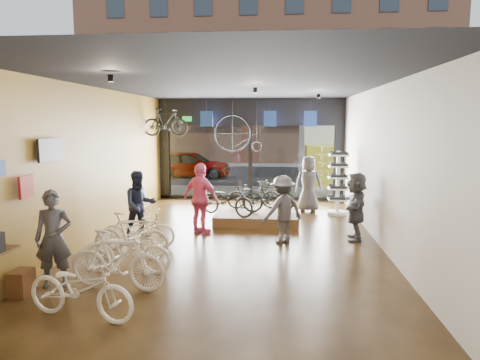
# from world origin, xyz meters

# --- Properties ---
(ground_plane) EXTENTS (7.00, 12.00, 0.04)m
(ground_plane) POSITION_xyz_m (0.00, 0.00, -0.02)
(ground_plane) COLOR black
(ground_plane) RESTS_ON ground
(ceiling) EXTENTS (7.00, 12.00, 0.04)m
(ceiling) POSITION_xyz_m (0.00, 0.00, 3.82)
(ceiling) COLOR black
(ceiling) RESTS_ON ground
(wall_left) EXTENTS (0.04, 12.00, 3.80)m
(wall_left) POSITION_xyz_m (-3.52, 0.00, 1.90)
(wall_left) COLOR olive
(wall_left) RESTS_ON ground
(wall_right) EXTENTS (0.04, 12.00, 3.80)m
(wall_right) POSITION_xyz_m (3.52, 0.00, 1.90)
(wall_right) COLOR beige
(wall_right) RESTS_ON ground
(wall_back) EXTENTS (7.00, 0.04, 3.80)m
(wall_back) POSITION_xyz_m (0.00, -6.02, 1.90)
(wall_back) COLOR beige
(wall_back) RESTS_ON ground
(storefront) EXTENTS (7.00, 0.26, 3.80)m
(storefront) POSITION_xyz_m (0.00, 6.00, 1.90)
(storefront) COLOR black
(storefront) RESTS_ON ground
(exit_sign) EXTENTS (0.35, 0.06, 0.18)m
(exit_sign) POSITION_xyz_m (-2.40, 5.88, 3.05)
(exit_sign) COLOR #198C26
(exit_sign) RESTS_ON storefront
(street_road) EXTENTS (30.00, 18.00, 0.02)m
(street_road) POSITION_xyz_m (0.00, 15.00, -0.01)
(street_road) COLOR black
(street_road) RESTS_ON ground
(sidewalk_near) EXTENTS (30.00, 2.40, 0.12)m
(sidewalk_near) POSITION_xyz_m (0.00, 7.20, 0.06)
(sidewalk_near) COLOR slate
(sidewalk_near) RESTS_ON ground
(sidewalk_far) EXTENTS (30.00, 2.00, 0.12)m
(sidewalk_far) POSITION_xyz_m (0.00, 19.00, 0.06)
(sidewalk_far) COLOR slate
(sidewalk_far) RESTS_ON ground
(opposite_building) EXTENTS (26.00, 5.00, 14.00)m
(opposite_building) POSITION_xyz_m (0.00, 21.50, 7.00)
(opposite_building) COLOR brown
(opposite_building) RESTS_ON ground
(street_car) EXTENTS (4.19, 1.69, 1.43)m
(street_car) POSITION_xyz_m (-3.56, 12.00, 0.71)
(street_car) COLOR gray
(street_car) RESTS_ON street_road
(box_truck) EXTENTS (2.34, 7.01, 2.76)m
(box_truck) POSITION_xyz_m (3.40, 11.00, 1.38)
(box_truck) COLOR silver
(box_truck) RESTS_ON street_road
(floor_bike_0) EXTENTS (1.90, 1.00, 0.95)m
(floor_bike_0) POSITION_xyz_m (-1.86, -4.35, 0.47)
(floor_bike_0) COLOR beige
(floor_bike_0) RESTS_ON ground_plane
(floor_bike_1) EXTENTS (1.84, 0.73, 1.08)m
(floor_bike_1) POSITION_xyz_m (-1.73, -3.22, 0.54)
(floor_bike_1) COLOR beige
(floor_bike_1) RESTS_ON ground_plane
(floor_bike_2) EXTENTS (1.77, 0.69, 0.91)m
(floor_bike_2) POSITION_xyz_m (-1.85, -2.36, 0.46)
(floor_bike_2) COLOR beige
(floor_bike_2) RESTS_ON ground_plane
(floor_bike_3) EXTENTS (1.69, 0.51, 1.01)m
(floor_bike_3) POSITION_xyz_m (-2.10, -1.46, 0.50)
(floor_bike_3) COLOR beige
(floor_bike_3) RESTS_ON ground_plane
(floor_bike_4) EXTENTS (1.77, 0.84, 0.89)m
(floor_bike_4) POSITION_xyz_m (-2.18, -0.75, 0.45)
(floor_bike_4) COLOR beige
(floor_bike_4) RESTS_ON ground_plane
(display_platform) EXTENTS (2.40, 1.80, 0.30)m
(display_platform) POSITION_xyz_m (0.45, 2.13, 0.15)
(display_platform) COLOR #492D19
(display_platform) RESTS_ON ground_plane
(display_bike_left) EXTENTS (1.82, 1.31, 0.91)m
(display_bike_left) POSITION_xyz_m (-0.37, 1.60, 0.75)
(display_bike_left) COLOR black
(display_bike_left) RESTS_ON display_platform
(display_bike_mid) EXTENTS (1.62, 0.77, 0.94)m
(display_bike_mid) POSITION_xyz_m (0.81, 2.15, 0.77)
(display_bike_mid) COLOR black
(display_bike_mid) RESTS_ON display_platform
(display_bike_right) EXTENTS (1.67, 0.81, 0.84)m
(display_bike_right) POSITION_xyz_m (0.32, 2.67, 0.72)
(display_bike_right) COLOR black
(display_bike_right) RESTS_ON display_platform
(customer_0) EXTENTS (0.72, 0.56, 1.76)m
(customer_0) POSITION_xyz_m (-2.91, -3.14, 0.88)
(customer_0) COLOR #3F3F44
(customer_0) RESTS_ON ground_plane
(customer_1) EXTENTS (1.06, 1.00, 1.72)m
(customer_1) POSITION_xyz_m (-2.41, 0.11, 0.86)
(customer_1) COLOR #161C33
(customer_1) RESTS_ON ground_plane
(customer_2) EXTENTS (1.19, 0.96, 1.89)m
(customer_2) POSITION_xyz_m (-0.95, 0.69, 0.94)
(customer_2) COLOR #CC4C72
(customer_2) RESTS_ON ground_plane
(customer_3) EXTENTS (1.23, 1.10, 1.66)m
(customer_3) POSITION_xyz_m (1.19, 0.00, 0.83)
(customer_3) COLOR #3F3F44
(customer_3) RESTS_ON ground_plane
(customer_4) EXTENTS (0.98, 0.72, 1.84)m
(customer_4) POSITION_xyz_m (2.06, 3.77, 0.92)
(customer_4) COLOR #3F3F44
(customer_4) RESTS_ON ground_plane
(customer_5) EXTENTS (0.71, 1.64, 1.71)m
(customer_5) POSITION_xyz_m (3.00, 0.46, 0.85)
(customer_5) COLOR #3F3F44
(customer_5) RESTS_ON ground_plane
(sunglasses_rack) EXTENTS (0.71, 0.63, 2.04)m
(sunglasses_rack) POSITION_xyz_m (2.95, 3.39, 1.02)
(sunglasses_rack) COLOR white
(sunglasses_rack) RESTS_ON ground_plane
(wall_merch) EXTENTS (0.40, 2.40, 2.60)m
(wall_merch) POSITION_xyz_m (-3.38, -3.50, 1.30)
(wall_merch) COLOR navy
(wall_merch) RESTS_ON wall_left
(penny_farthing) EXTENTS (1.60, 0.06, 1.28)m
(penny_farthing) POSITION_xyz_m (-0.27, 4.57, 2.50)
(penny_farthing) COLOR black
(penny_farthing) RESTS_ON ceiling
(hung_bike) EXTENTS (1.61, 0.56, 0.95)m
(hung_bike) POSITION_xyz_m (-2.80, 4.20, 2.93)
(hung_bike) COLOR black
(hung_bike) RESTS_ON ceiling
(jersey_left) EXTENTS (0.45, 0.03, 0.55)m
(jersey_left) POSITION_xyz_m (-1.54, 5.20, 3.05)
(jersey_left) COLOR #1E3F99
(jersey_left) RESTS_ON ceiling
(jersey_mid) EXTENTS (0.45, 0.03, 0.55)m
(jersey_mid) POSITION_xyz_m (0.75, 5.20, 3.05)
(jersey_mid) COLOR #1E3F99
(jersey_mid) RESTS_ON ceiling
(jersey_right) EXTENTS (0.45, 0.03, 0.55)m
(jersey_right) POSITION_xyz_m (2.18, 5.20, 3.05)
(jersey_right) COLOR #1E3F99
(jersey_right) RESTS_ON ceiling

